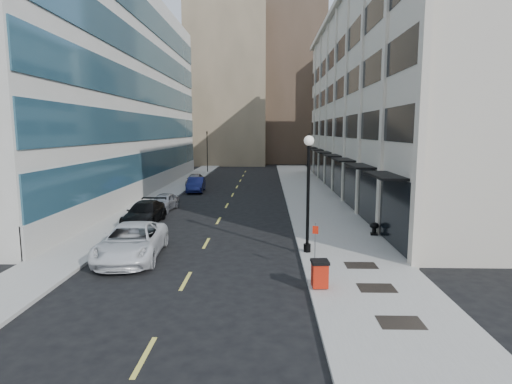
{
  "coord_description": "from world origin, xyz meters",
  "views": [
    {
      "loc": [
        3.36,
        -14.9,
        6.16
      ],
      "look_at": [
        2.71,
        9.72,
        2.63
      ],
      "focal_mm": 30.0,
      "sensor_mm": 36.0,
      "label": 1
    }
  ],
  "objects_px": {
    "trash_bin": "(320,273)",
    "urn_planter": "(374,227)",
    "car_silver_sedan": "(164,202)",
    "lamppost": "(308,183)",
    "car_black_pickup": "(145,213)",
    "car_grey_sedan": "(195,180)",
    "car_white_van": "(132,242)",
    "car_blue_sedan": "(196,185)",
    "traffic_signal": "(207,134)",
    "sign_post": "(315,240)"
  },
  "relations": [
    {
      "from": "car_white_van",
      "to": "lamppost",
      "type": "relative_size",
      "value": 1.01
    },
    {
      "from": "car_grey_sedan",
      "to": "urn_planter",
      "type": "bearing_deg",
      "value": -58.86
    },
    {
      "from": "traffic_signal",
      "to": "car_white_van",
      "type": "xyz_separation_m",
      "value": [
        2.3,
        -42.94,
        -4.88
      ]
    },
    {
      "from": "car_silver_sedan",
      "to": "sign_post",
      "type": "relative_size",
      "value": 1.87
    },
    {
      "from": "car_black_pickup",
      "to": "trash_bin",
      "type": "distance_m",
      "value": 15.61
    },
    {
      "from": "car_blue_sedan",
      "to": "traffic_signal",
      "type": "bearing_deg",
      "value": 91.13
    },
    {
      "from": "traffic_signal",
      "to": "car_blue_sedan",
      "type": "height_order",
      "value": "traffic_signal"
    },
    {
      "from": "car_silver_sedan",
      "to": "trash_bin",
      "type": "distance_m",
      "value": 19.51
    },
    {
      "from": "car_white_van",
      "to": "car_blue_sedan",
      "type": "distance_m",
      "value": 22.95
    },
    {
      "from": "car_white_van",
      "to": "car_grey_sedan",
      "type": "relative_size",
      "value": 1.43
    },
    {
      "from": "lamppost",
      "to": "traffic_signal",
      "type": "bearing_deg",
      "value": 104.49
    },
    {
      "from": "car_black_pickup",
      "to": "urn_planter",
      "type": "xyz_separation_m",
      "value": [
        14.4,
        -3.25,
        -0.14
      ]
    },
    {
      "from": "car_white_van",
      "to": "lamppost",
      "type": "xyz_separation_m",
      "value": [
        8.57,
        0.87,
        2.8
      ]
    },
    {
      "from": "traffic_signal",
      "to": "car_silver_sedan",
      "type": "distance_m",
      "value": 30.72
    },
    {
      "from": "car_black_pickup",
      "to": "lamppost",
      "type": "bearing_deg",
      "value": -33.44
    },
    {
      "from": "trash_bin",
      "to": "car_blue_sedan",
      "type": "bearing_deg",
      "value": 105.63
    },
    {
      "from": "car_silver_sedan",
      "to": "lamppost",
      "type": "distance_m",
      "value": 15.77
    },
    {
      "from": "car_grey_sedan",
      "to": "urn_planter",
      "type": "relative_size",
      "value": 5.65
    },
    {
      "from": "car_black_pickup",
      "to": "car_grey_sedan",
      "type": "distance_m",
      "value": 19.88
    },
    {
      "from": "car_white_van",
      "to": "car_blue_sedan",
      "type": "height_order",
      "value": "car_white_van"
    },
    {
      "from": "trash_bin",
      "to": "lamppost",
      "type": "distance_m",
      "value": 5.72
    },
    {
      "from": "car_grey_sedan",
      "to": "sign_post",
      "type": "xyz_separation_m",
      "value": [
        10.23,
        -29.71,
        0.83
      ]
    },
    {
      "from": "car_blue_sedan",
      "to": "trash_bin",
      "type": "bearing_deg",
      "value": -74.53
    },
    {
      "from": "traffic_signal",
      "to": "sign_post",
      "type": "bearing_deg",
      "value": -76.35
    },
    {
      "from": "car_black_pickup",
      "to": "car_silver_sedan",
      "type": "xyz_separation_m",
      "value": [
        0.1,
        4.88,
        -0.06
      ]
    },
    {
      "from": "car_white_van",
      "to": "car_black_pickup",
      "type": "height_order",
      "value": "car_white_van"
    },
    {
      "from": "car_blue_sedan",
      "to": "car_grey_sedan",
      "type": "height_order",
      "value": "car_blue_sedan"
    },
    {
      "from": "car_black_pickup",
      "to": "urn_planter",
      "type": "bearing_deg",
      "value": -12.06
    },
    {
      "from": "lamppost",
      "to": "urn_planter",
      "type": "relative_size",
      "value": 8.0
    },
    {
      "from": "car_silver_sedan",
      "to": "urn_planter",
      "type": "bearing_deg",
      "value": -23.04
    },
    {
      "from": "car_grey_sedan",
      "to": "car_black_pickup",
      "type": "bearing_deg",
      "value": -90.76
    },
    {
      "from": "car_white_van",
      "to": "car_blue_sedan",
      "type": "xyz_separation_m",
      "value": [
        -0.68,
        22.94,
        -0.09
      ]
    },
    {
      "from": "sign_post",
      "to": "car_silver_sedan",
      "type": "bearing_deg",
      "value": 142.31
    },
    {
      "from": "car_grey_sedan",
      "to": "trash_bin",
      "type": "height_order",
      "value": "car_grey_sedan"
    },
    {
      "from": "car_grey_sedan",
      "to": "car_blue_sedan",
      "type": "bearing_deg",
      "value": -79.71
    },
    {
      "from": "sign_post",
      "to": "car_blue_sedan",
      "type": "bearing_deg",
      "value": 128.19
    },
    {
      "from": "trash_bin",
      "to": "urn_planter",
      "type": "xyz_separation_m",
      "value": [
        4.2,
        8.57,
        -0.13
      ]
    },
    {
      "from": "car_white_van",
      "to": "car_blue_sedan",
      "type": "relative_size",
      "value": 1.33
    },
    {
      "from": "car_black_pickup",
      "to": "car_silver_sedan",
      "type": "relative_size",
      "value": 1.28
    },
    {
      "from": "lamppost",
      "to": "car_blue_sedan",
      "type": "bearing_deg",
      "value": 112.75
    },
    {
      "from": "car_black_pickup",
      "to": "car_silver_sedan",
      "type": "height_order",
      "value": "car_black_pickup"
    },
    {
      "from": "car_white_van",
      "to": "trash_bin",
      "type": "relative_size",
      "value": 5.53
    },
    {
      "from": "lamppost",
      "to": "sign_post",
      "type": "relative_size",
      "value": 2.78
    },
    {
      "from": "urn_planter",
      "to": "trash_bin",
      "type": "bearing_deg",
      "value": -116.12
    },
    {
      "from": "car_grey_sedan",
      "to": "trash_bin",
      "type": "xyz_separation_m",
      "value": [
        10.2,
        -31.7,
        0.02
      ]
    },
    {
      "from": "car_white_van",
      "to": "trash_bin",
      "type": "xyz_separation_m",
      "value": [
        8.6,
        -4.06,
        -0.1
      ]
    },
    {
      "from": "traffic_signal",
      "to": "car_black_pickup",
      "type": "relative_size",
      "value": 1.37
    },
    {
      "from": "car_white_van",
      "to": "car_grey_sedan",
      "type": "height_order",
      "value": "car_white_van"
    },
    {
      "from": "car_white_van",
      "to": "urn_planter",
      "type": "relative_size",
      "value": 8.1
    },
    {
      "from": "traffic_signal",
      "to": "sign_post",
      "type": "distance_m",
      "value": 46.5
    }
  ]
}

